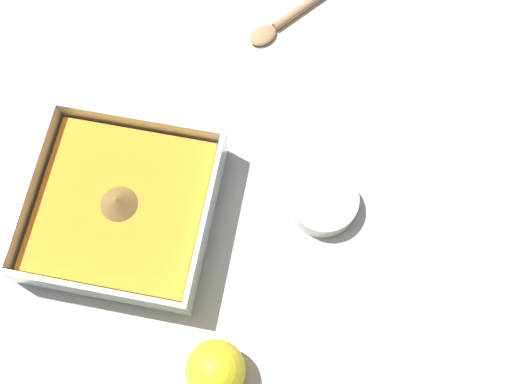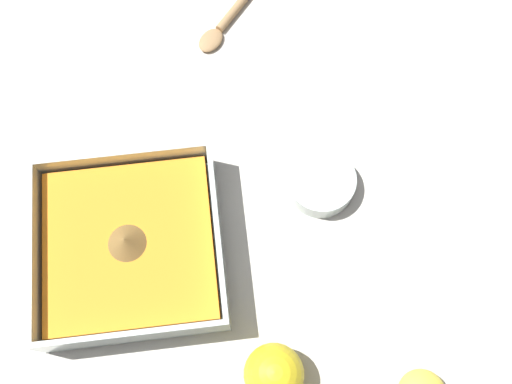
% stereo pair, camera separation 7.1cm
% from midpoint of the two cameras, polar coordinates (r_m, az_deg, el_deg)
% --- Properties ---
extents(ground_plane, '(4.00, 4.00, 0.00)m').
position_cam_midpoint_polar(ground_plane, '(0.75, -8.07, -0.07)').
color(ground_plane, beige).
extents(square_dish, '(0.21, 0.21, 0.06)m').
position_cam_midpoint_polar(square_dish, '(0.72, -9.90, -2.00)').
color(square_dish, silver).
rests_on(square_dish, ground_plane).
extents(spice_bowl, '(0.08, 0.08, 0.03)m').
position_cam_midpoint_polar(spice_bowl, '(0.74, 9.15, -1.32)').
color(spice_bowl, silver).
rests_on(spice_bowl, ground_plane).
extents(lemon_squeezer, '(0.13, 0.15, 0.07)m').
position_cam_midpoint_polar(lemon_squeezer, '(0.67, -0.23, -17.74)').
color(lemon_squeezer, yellow).
rests_on(lemon_squeezer, ground_plane).
extents(wooden_spoon, '(0.19, 0.17, 0.01)m').
position_cam_midpoint_polar(wooden_spoon, '(0.88, 7.61, 17.20)').
color(wooden_spoon, tan).
rests_on(wooden_spoon, ground_plane).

